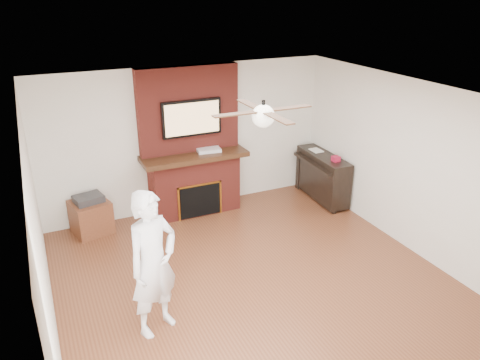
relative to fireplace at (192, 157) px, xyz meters
name	(u,v)px	position (x,y,z in m)	size (l,w,h in m)	color
room_shell	(262,202)	(0.00, -2.55, 0.25)	(5.36, 5.86, 2.86)	#5B2F1A
fireplace	(192,157)	(0.00, 0.00, 0.00)	(1.78, 0.64, 2.50)	maroon
tv	(192,118)	(0.00, -0.05, 0.68)	(1.00, 0.08, 0.60)	black
ceiling_fan	(263,115)	(0.00, -2.55, 1.34)	(1.21, 1.21, 0.31)	black
person	(153,264)	(-1.42, -2.73, -0.13)	(0.63, 0.42, 1.73)	white
side_table	(91,215)	(-1.76, -0.07, -0.70)	(0.66, 0.66, 0.64)	#5D2E1A
piano	(322,176)	(2.29, -0.55, -0.53)	(0.56, 1.34, 0.95)	black
cable_box	(209,150)	(0.26, -0.10, 0.11)	(0.39, 0.22, 0.06)	silver
candle_orange	(191,212)	(-0.13, -0.17, -0.93)	(0.07, 0.07, 0.13)	orange
candle_green	(193,213)	(-0.10, -0.20, -0.95)	(0.06, 0.06, 0.09)	#2E7434
candle_cream	(206,209)	(0.16, -0.18, -0.95)	(0.08, 0.08, 0.10)	beige
candle_blue	(205,212)	(0.11, -0.24, -0.96)	(0.06, 0.06, 0.08)	#3960AB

